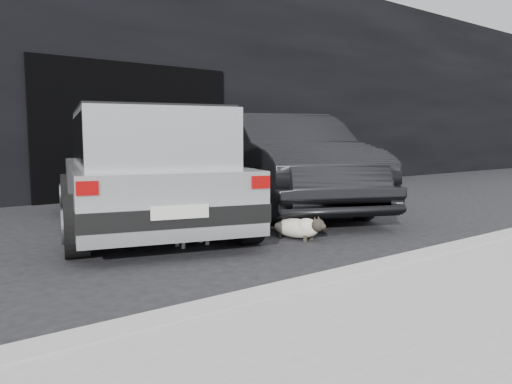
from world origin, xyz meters
TOP-DOWN VIEW (x-y plane):
  - ground at (0.00, 0.00)m, footprint 80.00×80.00m
  - building_facade at (1.00, 6.00)m, footprint 34.00×4.00m
  - garage_opening at (1.00, 3.99)m, footprint 4.00×0.10m
  - curb at (1.00, -2.60)m, footprint 18.00×0.25m
  - silver_hatchback at (-0.39, 0.73)m, footprint 2.91×4.47m
  - second_car at (2.20, 0.97)m, footprint 3.40×5.02m
  - cat_siamese at (0.70, -1.02)m, footprint 0.43×0.82m
  - cat_white at (-0.41, -0.55)m, footprint 0.77×0.26m

SIDE VIEW (x-z plane):
  - ground at x=0.00m, z-range 0.00..0.00m
  - curb at x=1.00m, z-range 0.00..0.12m
  - cat_siamese at x=0.70m, z-range -0.01..0.28m
  - cat_white at x=-0.41m, z-range -0.01..0.35m
  - second_car at x=2.20m, z-range 0.00..1.56m
  - silver_hatchback at x=-0.39m, z-range 0.07..1.59m
  - garage_opening at x=1.00m, z-range 0.00..2.60m
  - building_facade at x=1.00m, z-range 0.00..5.00m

